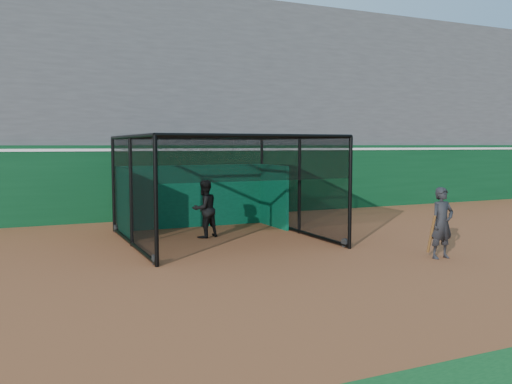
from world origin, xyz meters
name	(u,v)px	position (x,y,z in m)	size (l,w,h in m)	color
ground	(276,270)	(0.00, 0.00, 0.00)	(120.00, 120.00, 0.00)	brown
outfield_wall	(166,181)	(0.00, 8.50, 1.29)	(50.00, 0.50, 2.50)	#0A391B
grandstand	(140,96)	(0.00, 12.27, 4.48)	(50.00, 7.85, 8.95)	#4C4C4F
batting_cage	(221,189)	(0.24, 3.78, 1.36)	(4.83, 5.13, 2.72)	black
batter	(204,209)	(-0.08, 4.21, 0.78)	(0.76, 0.59, 1.57)	black
on_deck_player	(442,223)	(3.83, -0.53, 0.79)	(0.61, 0.41, 1.58)	black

